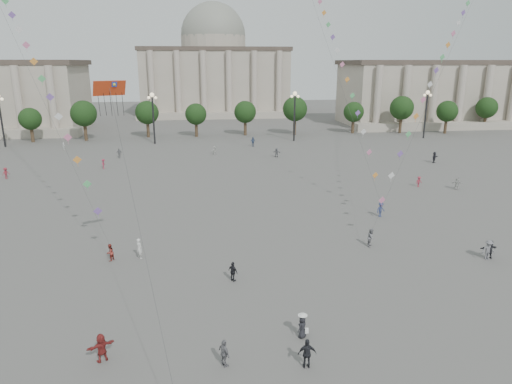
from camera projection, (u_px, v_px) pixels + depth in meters
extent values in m
plane|color=#52504D|center=(286.00, 312.00, 31.56)|extent=(360.00, 360.00, 0.00)
cube|color=#A29988|center=(485.00, 94.00, 128.90)|extent=(80.00, 22.00, 16.00)
cube|color=#483D35|center=(489.00, 62.00, 126.54)|extent=(81.60, 22.44, 1.20)
cube|color=#A29988|center=(511.00, 125.00, 118.42)|extent=(84.00, 4.00, 2.00)
cube|color=#A29988|center=(214.00, 83.00, 152.87)|extent=(46.00, 30.00, 20.00)
cube|color=#483D35|center=(214.00, 50.00, 149.96)|extent=(46.92, 30.60, 1.20)
cube|color=#A29988|center=(217.00, 115.00, 139.12)|extent=(48.30, 4.00, 2.00)
cylinder|color=#A29988|center=(214.00, 44.00, 149.44)|extent=(21.00, 21.00, 5.00)
sphere|color=gray|center=(213.00, 36.00, 148.75)|extent=(21.00, 21.00, 21.00)
cylinder|color=#39261C|center=(33.00, 132.00, 100.53)|extent=(0.70, 0.70, 3.52)
sphere|color=black|center=(31.00, 116.00, 99.52)|extent=(5.12, 5.12, 5.12)
cylinder|color=#39261C|center=(89.00, 131.00, 101.96)|extent=(0.70, 0.70, 3.52)
sphere|color=black|center=(88.00, 115.00, 100.95)|extent=(5.12, 5.12, 5.12)
cylinder|color=#39261C|center=(144.00, 130.00, 103.38)|extent=(0.70, 0.70, 3.52)
sphere|color=black|center=(143.00, 114.00, 102.37)|extent=(5.12, 5.12, 5.12)
cylinder|color=#39261C|center=(197.00, 129.00, 104.80)|extent=(0.70, 0.70, 3.52)
sphere|color=black|center=(197.00, 113.00, 103.79)|extent=(5.12, 5.12, 5.12)
cylinder|color=#39261C|center=(249.00, 129.00, 106.22)|extent=(0.70, 0.70, 3.52)
sphere|color=black|center=(249.00, 113.00, 105.21)|extent=(5.12, 5.12, 5.12)
cylinder|color=#39261C|center=(300.00, 128.00, 107.64)|extent=(0.70, 0.70, 3.52)
sphere|color=black|center=(300.00, 112.00, 106.63)|extent=(5.12, 5.12, 5.12)
cylinder|color=#39261C|center=(349.00, 127.00, 109.06)|extent=(0.70, 0.70, 3.52)
sphere|color=black|center=(350.00, 111.00, 108.05)|extent=(5.12, 5.12, 5.12)
cylinder|color=#39261C|center=(397.00, 126.00, 110.48)|extent=(0.70, 0.70, 3.52)
sphere|color=black|center=(398.00, 111.00, 109.47)|extent=(5.12, 5.12, 5.12)
cylinder|color=#39261C|center=(443.00, 125.00, 111.90)|extent=(0.70, 0.70, 3.52)
sphere|color=black|center=(445.00, 110.00, 110.89)|extent=(5.12, 5.12, 5.12)
cylinder|color=#39261C|center=(489.00, 124.00, 113.33)|extent=(0.70, 0.70, 3.52)
sphere|color=black|center=(491.00, 109.00, 112.32)|extent=(5.12, 5.12, 5.12)
cylinder|color=#262628|center=(2.00, 122.00, 91.66)|extent=(0.36, 0.36, 10.00)
sphere|color=#FFE5B2|center=(2.00, 99.00, 90.48)|extent=(0.60, 0.60, 0.60)
cylinder|color=#262628|center=(154.00, 120.00, 95.21)|extent=(0.36, 0.36, 10.00)
sphere|color=#FFE5B2|center=(152.00, 95.00, 93.78)|extent=(0.90, 0.90, 0.90)
sphere|color=#FFE5B2|center=(149.00, 98.00, 93.86)|extent=(0.60, 0.60, 0.60)
sphere|color=#FFE5B2|center=(156.00, 98.00, 94.03)|extent=(0.60, 0.60, 0.60)
cylinder|color=#262628|center=(294.00, 118.00, 98.76)|extent=(0.36, 0.36, 10.00)
sphere|color=#FFE5B2|center=(295.00, 94.00, 97.33)|extent=(0.90, 0.90, 0.90)
sphere|color=#FFE5B2|center=(292.00, 96.00, 97.42)|extent=(0.60, 0.60, 0.60)
sphere|color=#FFE5B2|center=(298.00, 96.00, 97.58)|extent=(0.60, 0.60, 0.60)
cylinder|color=#262628|center=(426.00, 116.00, 102.32)|extent=(0.36, 0.36, 10.00)
sphere|color=#FFE5B2|center=(428.00, 92.00, 100.89)|extent=(0.90, 0.90, 0.90)
sphere|color=#FFE5B2|center=(425.00, 95.00, 100.97)|extent=(0.60, 0.60, 0.60)
sphere|color=#FFE5B2|center=(431.00, 95.00, 101.14)|extent=(0.60, 0.60, 0.60)
imported|color=navy|center=(253.00, 142.00, 93.40)|extent=(1.21, 0.84, 1.91)
imported|color=maroon|center=(6.00, 173.00, 67.44)|extent=(1.19, 1.24, 1.69)
imported|color=black|center=(490.00, 249.00, 39.98)|extent=(1.65, 0.66, 1.73)
imported|color=silver|center=(215.00, 150.00, 84.86)|extent=(1.24, 1.54, 1.64)
imported|color=slate|center=(488.00, 250.00, 39.74)|extent=(1.20, 0.72, 1.81)
imported|color=#BBBBB6|center=(457.00, 183.00, 61.85)|extent=(1.56, 0.70, 1.63)
imported|color=#9E2B3D|center=(419.00, 182.00, 63.07)|extent=(1.07, 0.77, 1.49)
imported|color=#232329|center=(434.00, 157.00, 78.15)|extent=(1.73, 1.52, 1.89)
imported|color=silver|center=(64.00, 146.00, 89.74)|extent=(0.46, 0.61, 1.50)
imported|color=slate|center=(277.00, 153.00, 82.74)|extent=(1.64, 1.05, 1.69)
imported|color=silver|center=(139.00, 248.00, 40.02)|extent=(0.77, 0.80, 1.84)
imported|color=slate|center=(119.00, 153.00, 82.06)|extent=(1.09, 0.71, 1.72)
imported|color=#9C2A43|center=(104.00, 164.00, 73.80)|extent=(0.71, 1.10, 1.62)
imported|color=black|center=(233.00, 272.00, 35.83)|extent=(0.93, 0.97, 1.62)
imported|color=maroon|center=(101.00, 348.00, 26.19)|extent=(1.66, 1.22, 1.74)
imported|color=slate|center=(224.00, 353.00, 25.73)|extent=(0.85, 1.05, 1.68)
imported|color=black|center=(307.00, 353.00, 25.63)|extent=(1.08, 0.51, 1.79)
imported|color=maroon|center=(110.00, 252.00, 39.54)|extent=(0.87, 0.94, 1.54)
imported|color=navy|center=(381.00, 210.00, 50.82)|extent=(1.23, 0.96, 1.68)
imported|color=slate|center=(371.00, 237.00, 42.66)|extent=(1.01, 1.07, 1.74)
imported|color=black|center=(302.00, 327.00, 28.48)|extent=(0.85, 0.83, 1.48)
cone|color=white|center=(303.00, 314.00, 28.23)|extent=(0.52, 0.52, 0.14)
cylinder|color=white|center=(303.00, 315.00, 28.25)|extent=(0.60, 0.60, 0.02)
cube|color=white|center=(307.00, 331.00, 28.41)|extent=(0.22, 0.10, 0.35)
cube|color=#B83313|center=(109.00, 88.00, 31.08)|extent=(2.20, 1.44, 1.02)
cube|color=#198925|center=(104.00, 84.00, 30.93)|extent=(0.40, 0.33, 0.34)
cube|color=#223AB8|center=(114.00, 84.00, 31.02)|extent=(0.40, 0.33, 0.34)
sphere|color=gold|center=(104.00, 84.00, 30.89)|extent=(0.20, 0.20, 0.20)
sphere|color=gold|center=(114.00, 84.00, 30.98)|extent=(0.20, 0.20, 0.20)
cylinder|color=#3F3F3F|center=(136.00, 215.00, 25.99)|extent=(0.02, 0.02, 20.65)
cube|color=#7E57AE|center=(98.00, 211.00, 39.93)|extent=(0.76, 0.25, 0.76)
cube|color=#57BC70|center=(87.00, 184.00, 40.66)|extent=(0.76, 0.25, 0.76)
cube|color=orange|center=(77.00, 160.00, 41.43)|extent=(0.76, 0.25, 0.76)
cube|color=pink|center=(68.00, 137.00, 42.24)|extent=(0.76, 0.25, 0.76)
cube|color=white|center=(59.00, 117.00, 43.06)|extent=(0.76, 0.25, 0.76)
cube|color=#7E57AE|center=(50.00, 97.00, 43.89)|extent=(0.76, 0.25, 0.76)
cube|color=#57BC70|center=(42.00, 79.00, 44.74)|extent=(0.76, 0.25, 0.76)
cube|color=orange|center=(34.00, 61.00, 45.59)|extent=(0.76, 0.25, 0.76)
cube|color=pink|center=(26.00, 45.00, 46.46)|extent=(0.76, 0.25, 0.76)
cube|color=white|center=(19.00, 30.00, 47.33)|extent=(0.76, 0.25, 0.76)
cube|color=#7E57AE|center=(12.00, 15.00, 48.20)|extent=(0.76, 0.25, 0.76)
cube|color=#57BC70|center=(5.00, 1.00, 49.09)|extent=(0.76, 0.25, 0.76)
cylinder|color=#3F3F3F|center=(315.00, 9.00, 67.27)|extent=(0.02, 0.02, 66.53)
cube|color=orange|center=(375.00, 175.00, 51.61)|extent=(0.76, 0.25, 0.76)
cube|color=pink|center=(369.00, 152.00, 52.74)|extent=(0.76, 0.25, 0.76)
cube|color=white|center=(363.00, 132.00, 53.92)|extent=(0.76, 0.25, 0.76)
cube|color=#7E57AE|center=(358.00, 113.00, 55.13)|extent=(0.76, 0.25, 0.76)
cube|color=#57BC70|center=(352.00, 96.00, 56.36)|extent=(0.76, 0.25, 0.76)
cube|color=orange|center=(347.00, 80.00, 57.60)|extent=(0.76, 0.25, 0.76)
cube|color=pink|center=(342.00, 64.00, 58.86)|extent=(0.76, 0.25, 0.76)
cube|color=white|center=(337.00, 50.00, 60.13)|extent=(0.76, 0.25, 0.76)
cube|color=#7E57AE|center=(333.00, 37.00, 61.41)|extent=(0.76, 0.25, 0.76)
cube|color=#57BC70|center=(328.00, 25.00, 62.69)|extent=(0.76, 0.25, 0.76)
cube|color=orange|center=(324.00, 13.00, 63.98)|extent=(0.76, 0.25, 0.76)
cube|color=pink|center=(320.00, 2.00, 65.28)|extent=(0.76, 0.25, 0.76)
cylinder|color=#3F3F3F|center=(452.00, 49.00, 58.33)|extent=(0.02, 0.02, 61.35)
cube|color=pink|center=(382.00, 200.00, 43.68)|extent=(0.76, 0.25, 0.76)
cube|color=white|center=(391.00, 176.00, 45.00)|extent=(0.76, 0.25, 0.76)
cube|color=#7E57AE|center=(400.00, 154.00, 46.37)|extent=(0.76, 0.25, 0.76)
cube|color=#57BC70|center=(408.00, 134.00, 47.76)|extent=(0.76, 0.25, 0.76)
cube|color=orange|center=(416.00, 116.00, 49.16)|extent=(0.76, 0.25, 0.76)
cube|color=pink|center=(423.00, 100.00, 50.59)|extent=(0.76, 0.25, 0.76)
cube|color=white|center=(430.00, 84.00, 52.02)|extent=(0.76, 0.25, 0.76)
cube|color=#7E57AE|center=(436.00, 70.00, 53.46)|extent=(0.76, 0.25, 0.76)
cube|color=#57BC70|center=(442.00, 57.00, 54.91)|extent=(0.76, 0.25, 0.76)
cube|color=orange|center=(448.00, 45.00, 56.36)|extent=(0.76, 0.25, 0.76)
cube|color=pink|center=(453.00, 33.00, 57.83)|extent=(0.76, 0.25, 0.76)
cube|color=white|center=(458.00, 23.00, 59.29)|extent=(0.76, 0.25, 0.76)
cube|color=#7E57AE|center=(463.00, 13.00, 60.77)|extent=(0.76, 0.25, 0.76)
cube|color=#57BC70|center=(468.00, 3.00, 62.24)|extent=(0.76, 0.25, 0.76)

